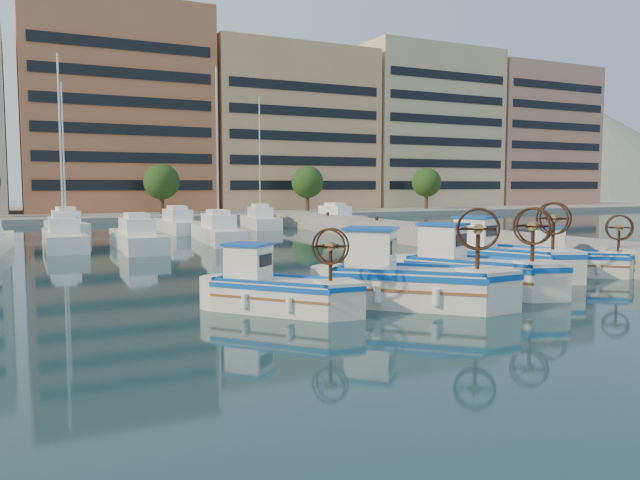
% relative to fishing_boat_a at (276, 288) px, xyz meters
% --- Properties ---
extents(ground, '(300.00, 300.00, 0.00)m').
position_rel_fishing_boat_a_xyz_m(ground, '(3.84, 0.04, -0.70)').
color(ground, '#1B3C46').
rests_on(ground, ground).
extents(quay, '(3.00, 60.00, 1.20)m').
position_rel_fishing_boat_a_xyz_m(quay, '(16.84, 8.04, -0.10)').
color(quay, gray).
rests_on(quay, ground).
extents(waterfront, '(180.00, 40.00, 25.60)m').
position_rel_fishing_boat_a_xyz_m(waterfront, '(13.07, 65.08, 10.39)').
color(waterfront, gray).
rests_on(waterfront, ground).
extents(hill_east, '(160.00, 160.00, 50.00)m').
position_rel_fishing_boat_a_xyz_m(hill_east, '(143.84, 110.04, -0.70)').
color(hill_east, slate).
rests_on(hill_east, ground).
extents(yacht_marina, '(38.07, 22.77, 11.50)m').
position_rel_fishing_boat_a_xyz_m(yacht_marina, '(-0.24, 27.59, -0.18)').
color(yacht_marina, white).
rests_on(yacht_marina, ground).
extents(fishing_boat_a, '(3.80, 4.05, 2.55)m').
position_rel_fishing_boat_a_xyz_m(fishing_boat_a, '(0.00, 0.00, 0.00)').
color(fishing_boat_a, silver).
rests_on(fishing_boat_a, ground).
extents(fishing_boat_b, '(4.83, 4.72, 3.10)m').
position_rel_fishing_boat_a_xyz_m(fishing_boat_b, '(3.98, -1.00, 0.15)').
color(fishing_boat_b, silver).
rests_on(fishing_boat_b, ground).
extents(fishing_boat_c, '(3.96, 5.04, 3.05)m').
position_rel_fishing_boat_a_xyz_m(fishing_boat_c, '(7.50, 0.16, 0.14)').
color(fishing_boat_c, silver).
rests_on(fishing_boat_c, ground).
extents(fishing_boat_d, '(3.72, 5.19, 3.13)m').
position_rel_fishing_boat_a_xyz_m(fishing_boat_d, '(11.06, 2.63, 0.16)').
color(fishing_boat_d, silver).
rests_on(fishing_boat_d, ground).
extents(fishing_boat_e, '(4.07, 3.80, 2.56)m').
position_rel_fishing_boat_a_xyz_m(fishing_boat_e, '(14.03, 1.59, 0.00)').
color(fishing_boat_e, silver).
rests_on(fishing_boat_e, ground).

